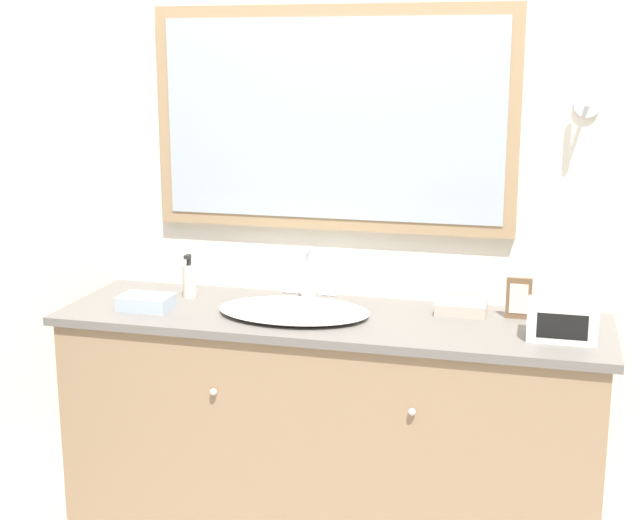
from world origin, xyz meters
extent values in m
cube|color=silver|center=(0.00, 0.62, 1.27)|extent=(8.00, 0.06, 2.55)
cube|color=#997A56|center=(-0.06, 0.57, 1.55)|extent=(1.36, 0.04, 0.82)
cube|color=#9EA8B2|center=(-0.06, 0.55, 1.55)|extent=(1.27, 0.01, 0.73)
cylinder|color=silver|center=(0.83, 0.58, 1.61)|extent=(0.09, 0.01, 0.09)
cylinder|color=silver|center=(0.83, 0.53, 1.61)|extent=(0.02, 0.10, 0.02)
cylinder|color=white|center=(0.83, 0.48, 1.68)|extent=(0.02, 0.02, 0.14)
cube|color=#937556|center=(0.00, 0.31, 0.42)|extent=(1.89, 0.53, 0.85)
cube|color=#66605B|center=(0.00, 0.31, 0.86)|extent=(1.95, 0.56, 0.03)
sphere|color=silver|center=(-0.34, 0.03, 0.66)|extent=(0.02, 0.02, 0.02)
sphere|color=silver|center=(0.34, 0.03, 0.66)|extent=(0.02, 0.02, 0.02)
ellipsoid|color=white|center=(-0.13, 0.28, 0.90)|extent=(0.54, 0.36, 0.03)
cylinder|color=silver|center=(-0.13, 0.48, 0.89)|extent=(0.06, 0.06, 0.03)
cylinder|color=silver|center=(-0.13, 0.48, 0.99)|extent=(0.02, 0.02, 0.17)
cylinder|color=silver|center=(-0.13, 0.44, 1.08)|extent=(0.02, 0.07, 0.02)
cylinder|color=white|center=(-0.20, 0.48, 0.91)|extent=(0.05, 0.02, 0.02)
cylinder|color=white|center=(-0.05, 0.48, 0.91)|extent=(0.05, 0.02, 0.02)
cylinder|color=beige|center=(-0.58, 0.41, 0.94)|extent=(0.05, 0.05, 0.13)
cylinder|color=black|center=(-0.58, 0.41, 1.02)|extent=(0.02, 0.02, 0.04)
cube|color=black|center=(-0.58, 0.40, 1.04)|extent=(0.02, 0.03, 0.01)
cube|color=white|center=(0.79, 0.24, 0.94)|extent=(0.22, 0.14, 0.12)
cube|color=black|center=(0.79, 0.18, 0.94)|extent=(0.16, 0.01, 0.08)
cube|color=brown|center=(0.64, 0.44, 0.95)|extent=(0.09, 0.01, 0.15)
cube|color=beige|center=(0.64, 0.43, 0.95)|extent=(0.06, 0.00, 0.11)
cube|color=#A8B7C6|center=(-0.67, 0.22, 0.90)|extent=(0.19, 0.12, 0.05)
cube|color=#B7A899|center=(0.45, 0.46, 0.90)|extent=(0.18, 0.14, 0.04)
camera|label=1|loc=(0.74, -2.63, 1.78)|focal=50.00mm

